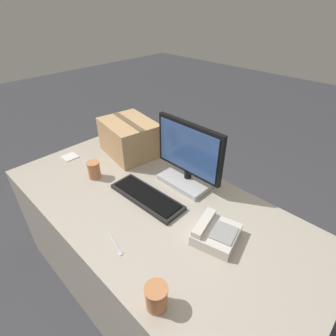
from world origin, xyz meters
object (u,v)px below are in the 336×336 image
(paper_cup_left, at_px, (94,170))
(paper_cup_right, at_px, (156,297))
(desk_phone, at_px, (215,233))
(monitor, at_px, (188,159))
(cardboard_box, at_px, (129,138))
(keyboard, at_px, (147,196))
(spoon, at_px, (117,247))
(sticky_note_pad, at_px, (70,157))

(paper_cup_left, xyz_separation_m, paper_cup_right, (0.85, -0.29, -0.00))
(desk_phone, bearing_deg, monitor, 133.20)
(paper_cup_left, distance_m, cardboard_box, 0.36)
(keyboard, relative_size, paper_cup_left, 4.19)
(cardboard_box, bearing_deg, monitor, 2.21)
(monitor, height_order, paper_cup_right, monitor)
(monitor, xyz_separation_m, cardboard_box, (-0.52, -0.02, -0.04))
(paper_cup_left, bearing_deg, spoon, -23.19)
(monitor, relative_size, paper_cup_right, 4.20)
(paper_cup_right, relative_size, cardboard_box, 0.25)
(sticky_note_pad, bearing_deg, keyboard, 6.48)
(desk_phone, xyz_separation_m, paper_cup_right, (0.04, -0.41, 0.02))
(monitor, bearing_deg, cardboard_box, -177.79)
(paper_cup_right, relative_size, spoon, 0.72)
(monitor, height_order, spoon, monitor)
(monitor, distance_m, spoon, 0.62)
(keyboard, xyz_separation_m, spoon, (0.16, -0.32, -0.01))
(spoon, bearing_deg, sticky_note_pad, 178.82)
(cardboard_box, bearing_deg, spoon, -43.00)
(monitor, xyz_separation_m, keyboard, (-0.06, -0.28, -0.14))
(desk_phone, bearing_deg, paper_cup_left, 174.42)
(monitor, distance_m, paper_cup_right, 0.78)
(paper_cup_right, distance_m, cardboard_box, 1.13)
(spoon, bearing_deg, paper_cup_left, 170.93)
(desk_phone, bearing_deg, paper_cup_right, -98.72)
(keyboard, xyz_separation_m, desk_phone, (0.44, 0.03, 0.02))
(paper_cup_right, distance_m, sticky_note_pad, 1.22)
(cardboard_box, distance_m, sticky_note_pad, 0.44)
(monitor, relative_size, spoon, 3.03)
(monitor, relative_size, paper_cup_left, 4.14)
(desk_phone, relative_size, spoon, 1.60)
(paper_cup_left, bearing_deg, cardboard_box, 103.03)
(spoon, bearing_deg, keyboard, 130.38)
(keyboard, xyz_separation_m, cardboard_box, (-0.46, 0.26, 0.11))
(monitor, bearing_deg, paper_cup_right, -57.41)
(paper_cup_left, height_order, spoon, paper_cup_left)
(paper_cup_left, height_order, sticky_note_pad, paper_cup_left)
(desk_phone, relative_size, sticky_note_pad, 2.48)
(cardboard_box, height_order, sticky_note_pad, cardboard_box)
(paper_cup_left, distance_m, spoon, 0.59)
(spoon, bearing_deg, monitor, 113.58)
(paper_cup_right, bearing_deg, monitor, 122.59)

